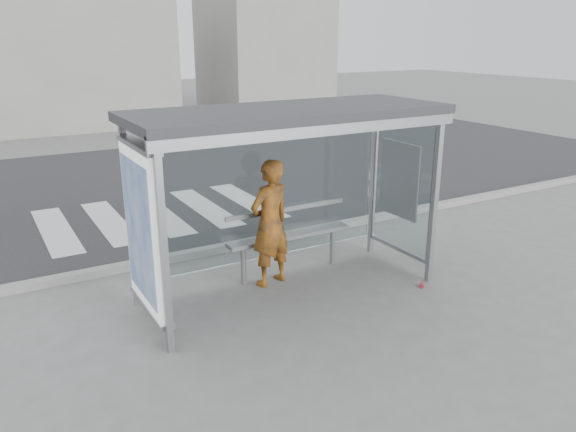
% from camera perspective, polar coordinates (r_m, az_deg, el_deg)
% --- Properties ---
extents(ground, '(80.00, 80.00, 0.00)m').
position_cam_1_polar(ground, '(8.13, 0.16, -7.69)').
color(ground, slate).
rests_on(ground, ground).
extents(road, '(30.00, 10.00, 0.01)m').
position_cam_1_polar(road, '(14.28, -14.07, 3.13)').
color(road, '#27282A').
rests_on(road, ground).
extents(curb, '(30.00, 0.18, 0.12)m').
position_cam_1_polar(curb, '(9.71, -5.62, -3.02)').
color(curb, gray).
rests_on(curb, ground).
extents(crosswalk, '(4.55, 3.00, 0.00)m').
position_cam_1_polar(crosswalk, '(11.83, -12.96, 0.17)').
color(crosswalk, silver).
rests_on(crosswalk, ground).
extents(bus_shelter, '(4.25, 1.65, 2.62)m').
position_cam_1_polar(bus_shelter, '(7.37, -2.58, 5.91)').
color(bus_shelter, gray).
rests_on(bus_shelter, ground).
extents(building_center, '(8.00, 5.00, 5.00)m').
position_cam_1_polar(building_center, '(24.64, -22.01, 14.30)').
color(building_center, gray).
rests_on(building_center, ground).
extents(building_right, '(5.00, 5.00, 7.00)m').
position_cam_1_polar(building_right, '(27.45, -2.52, 17.86)').
color(building_right, gray).
rests_on(building_right, ground).
extents(person, '(0.77, 0.60, 1.87)m').
position_cam_1_polar(person, '(8.06, -1.85, -0.74)').
color(person, '#E04015').
rests_on(person, ground).
extents(bench, '(2.02, 0.25, 1.05)m').
position_cam_1_polar(bench, '(8.51, 0.14, -2.01)').
color(bench, slate).
rests_on(bench, ground).
extents(soda_can, '(0.13, 0.13, 0.06)m').
position_cam_1_polar(soda_can, '(8.49, 13.46, -6.83)').
color(soda_can, '#DD414E').
rests_on(soda_can, ground).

